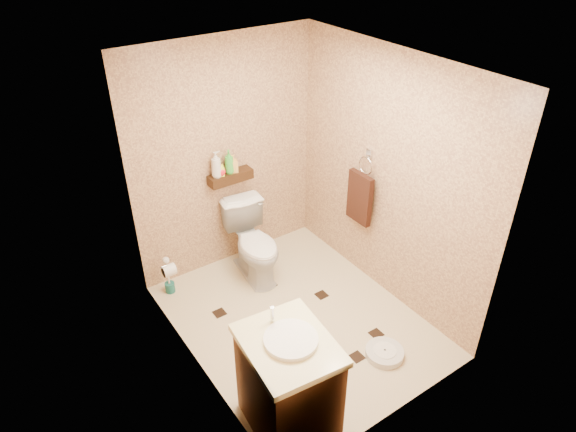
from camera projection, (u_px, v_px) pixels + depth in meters
ground at (297, 320)px, 4.86m from camera, size 2.50×2.50×0.00m
wall_back at (226, 158)px, 5.08m from camera, size 2.00×0.04×2.40m
wall_front at (410, 297)px, 3.34m from camera, size 2.00×0.04×2.40m
wall_left at (187, 254)px, 3.73m from camera, size 0.04×2.50×2.40m
wall_right at (388, 180)px, 4.69m from camera, size 0.04×2.50×2.40m
ceiling at (301, 67)px, 3.57m from camera, size 2.00×2.50×0.02m
wall_shelf at (231, 177)px, 5.12m from camera, size 0.46×0.14×0.10m
floor_accents at (303, 320)px, 4.86m from camera, size 1.16×1.36×0.01m
toilet at (254, 243)px, 5.25m from camera, size 0.53×0.82×0.78m
vanity at (288, 384)px, 3.68m from camera, size 0.65×0.76×1.00m
bathroom_scale at (384, 353)px, 4.47m from camera, size 0.35×0.35×0.07m
toilet_brush at (169, 280)px, 5.13m from camera, size 0.10×0.10×0.43m
towel_ring at (360, 196)px, 4.96m from camera, size 0.12×0.30×0.76m
toilet_paper at (169, 270)px, 4.53m from camera, size 0.12×0.11×0.12m
bottle_a at (216, 164)px, 4.95m from camera, size 0.10×0.10×0.27m
bottle_b at (220, 168)px, 5.00m from camera, size 0.09×0.09×0.16m
bottle_c at (220, 169)px, 5.01m from camera, size 0.13×0.13×0.13m
bottle_d at (229, 162)px, 5.03m from camera, size 0.13×0.13×0.25m
bottle_e at (233, 163)px, 5.06m from camera, size 0.11×0.10×0.18m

